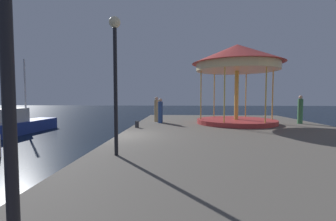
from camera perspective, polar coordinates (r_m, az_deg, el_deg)
name	(u,v)px	position (r m, az deg, el deg)	size (l,w,h in m)	color
ground_plane	(117,151)	(11.82, -12.35, -9.80)	(120.00, 120.00, 0.00)	black
quay_dock	(250,145)	(11.80, 19.55, -7.95)	(12.82, 25.54, 0.80)	#5B564F
sailboat_blue	(19,124)	(20.10, -32.86, -2.82)	(1.95, 6.36, 5.51)	navy
carousel	(237,65)	(17.03, 16.63, 10.71)	(6.25, 6.25, 5.50)	#B23333
lamp_post_mid_promenade	(115,62)	(7.62, -12.88, 11.68)	(0.36, 0.36, 4.38)	black
bollard_center	(137,124)	(14.31, -7.66, -3.39)	(0.24, 0.24, 0.40)	#2D2D33
person_by_the_water	(300,110)	(18.65, 29.80, 0.03)	(0.34, 0.34, 1.98)	#387247
person_near_carousel	(160,111)	(16.65, -1.88, -0.22)	(0.34, 0.34, 1.78)	#2D4C8C
person_mid_promenade	(157,110)	(17.57, -2.85, 0.14)	(0.34, 0.34, 1.89)	tan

